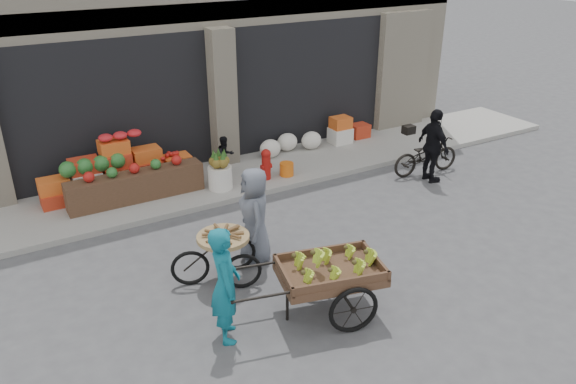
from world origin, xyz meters
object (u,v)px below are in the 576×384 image
fire_hydrant (266,163)px  vendor_grey (255,215)px  orange_bucket (287,169)px  banana_cart (327,269)px  tricycle_cart (223,250)px  cyclist (433,146)px  seated_person (225,156)px  vendor_woman (225,285)px  bicycle (426,155)px  pineapple_bin (220,178)px

fire_hydrant → vendor_grey: size_ratio=0.42×
orange_bucket → banana_cart: banana_cart is taller
tricycle_cart → cyclist: size_ratio=0.86×
tricycle_cart → cyclist: (5.74, 1.36, 0.28)m
fire_hydrant → seated_person: bearing=137.1°
orange_bucket → vendor_woman: size_ratio=0.19×
banana_cart → vendor_grey: size_ratio=1.57×
bicycle → cyclist: (-0.20, -0.40, 0.39)m
pineapple_bin → fire_hydrant: bearing=-2.6°
vendor_grey → banana_cart: bearing=21.8°
banana_cart → tricycle_cart: banana_cart is taller
fire_hydrant → tricycle_cart: tricycle_cart is taller
fire_hydrant → cyclist: bearing=-27.6°
fire_hydrant → orange_bucket: bearing=-5.7°
tricycle_cart → vendor_grey: vendor_grey is taller
vendor_woman → bicycle: 7.18m
seated_person → vendor_grey: size_ratio=0.55×
orange_bucket → pineapple_bin: bearing=176.4°
pineapple_bin → banana_cart: size_ratio=0.20×
fire_hydrant → seated_person: 0.96m
pineapple_bin → orange_bucket: pineapple_bin is taller
bicycle → cyclist: cyclist is taller
fire_hydrant → vendor_grey: 3.24m
seated_person → tricycle_cart: size_ratio=0.64×
orange_bucket → tricycle_cart: bearing=-133.9°
seated_person → cyclist: size_ratio=0.55×
bicycle → vendor_woman: bearing=121.5°
bicycle → orange_bucket: bearing=73.2°
orange_bucket → vendor_woman: vendor_woman is taller
vendor_woman → tricycle_cart: size_ratio=1.18×
cyclist → bicycle: bearing=-20.3°
vendor_grey → fire_hydrant: bearing=164.3°
seated_person → cyclist: bearing=-40.7°
banana_cart → vendor_grey: 1.91m
vendor_grey → orange_bucket: bearing=156.8°
tricycle_cart → vendor_grey: size_ratio=0.86×
pineapple_bin → tricycle_cart: bearing=-112.9°
orange_bucket → seated_person: 1.42m
seated_person → tricycle_cart: seated_person is taller
pineapple_bin → seated_person: 0.75m
pineapple_bin → fire_hydrant: size_ratio=0.73×
fire_hydrant → vendor_woman: size_ratio=0.41×
banana_cart → bicycle: size_ratio=1.55×
orange_bucket → bicycle: bearing=-23.1°
fire_hydrant → vendor_grey: vendor_grey is taller
banana_cart → vendor_grey: bearing=109.5°
vendor_woman → vendor_grey: (1.29, 1.65, -0.02)m
pineapple_bin → orange_bucket: size_ratio=1.62×
orange_bucket → vendor_grey: size_ratio=0.19×
seated_person → bicycle: (4.22, -1.98, -0.13)m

